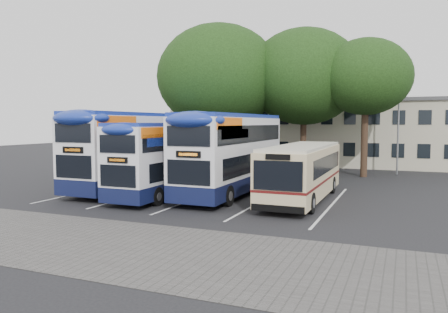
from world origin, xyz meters
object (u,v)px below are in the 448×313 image
bus_single (303,169)px  bus_dd_right (232,150)px  lamp_post (399,109)px  tree_mid (304,77)px  bus_dd_mid (170,155)px  tree_right (366,77)px  bus_dd_left (137,147)px  tree_left (219,77)px

bus_single → bus_dd_right: bearing=173.7°
lamp_post → bus_single: 15.20m
tree_mid → bus_dd_right: size_ratio=1.07×
lamp_post → bus_dd_mid: bearing=-127.4°
tree_right → bus_dd_left: 17.53m
tree_left → bus_dd_right: bearing=-63.0°
bus_dd_mid → tree_right: bearing=53.4°
tree_left → bus_dd_left: 11.67m
lamp_post → bus_single: lamp_post is taller
bus_dd_left → bus_dd_right: (6.30, 0.18, -0.07)m
tree_left → tree_mid: tree_left is taller
tree_right → bus_dd_right: 13.62m
tree_mid → bus_dd_right: 13.35m
bus_dd_mid → bus_dd_right: 3.52m
tree_right → bus_single: bearing=-100.4°
tree_mid → tree_left: bearing=-163.3°
tree_mid → bus_dd_left: (-7.71, -12.37, -5.17)m
tree_right → bus_dd_right: (-6.25, -11.06, -4.92)m
tree_left → lamp_post: bearing=14.2°
tree_mid → bus_single: 14.30m
bus_dd_left → bus_single: (10.44, -0.28, -0.92)m
bus_dd_mid → bus_single: bearing=8.9°
tree_mid → tree_right: size_ratio=1.13×
tree_right → bus_dd_mid: 16.58m
tree_left → bus_dd_left: tree_left is taller
bus_dd_right → bus_dd_left: bearing=-178.4°
tree_left → bus_dd_mid: 13.20m
lamp_post → bus_dd_mid: size_ratio=0.93×
tree_mid → bus_dd_left: bearing=-121.9°
tree_right → bus_dd_left: bearing=-138.2°
tree_right → bus_dd_mid: tree_right is taller
tree_left → tree_right: bearing=4.3°
tree_left → tree_mid: 6.91m
lamp_post → bus_dd_left: lamp_post is taller
lamp_post → tree_right: (-2.29, -2.62, 2.33)m
tree_mid → bus_dd_left: 15.47m
tree_right → bus_dd_mid: size_ratio=1.06×
bus_dd_left → bus_dd_right: bearing=1.6°
tree_mid → bus_dd_mid: 15.52m
bus_single → tree_mid: bearing=102.2°
bus_dd_mid → bus_dd_right: bus_dd_right is taller
bus_single → lamp_post: bearing=72.7°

